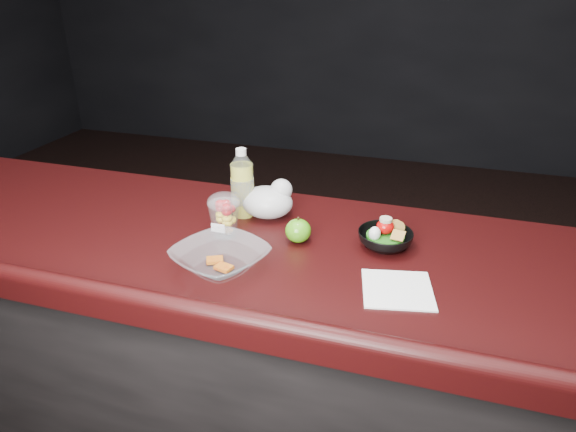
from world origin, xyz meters
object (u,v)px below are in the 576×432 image
object	(u,v)px
fruit_cup	(224,214)
snack_bowl	(385,238)
green_apple	(298,231)
lemonade_bottle	(242,188)
takeout_bowl	(220,258)

from	to	relation	value
fruit_cup	snack_bowl	world-z (taller)	fruit_cup
green_apple	snack_bowl	distance (m)	0.23
lemonade_bottle	snack_bowl	world-z (taller)	lemonade_bottle
fruit_cup	takeout_bowl	size ratio (longest dim) A/B	0.43
lemonade_bottle	fruit_cup	bearing A→B (deg)	-89.76
green_apple	takeout_bowl	distance (m)	0.24
lemonade_bottle	green_apple	bearing A→B (deg)	-29.11
fruit_cup	takeout_bowl	xyz separation A→B (m)	(0.06, -0.16, -0.04)
fruit_cup	lemonade_bottle	bearing A→B (deg)	90.24
lemonade_bottle	fruit_cup	world-z (taller)	lemonade_bottle
lemonade_bottle	takeout_bowl	world-z (taller)	lemonade_bottle
takeout_bowl	green_apple	bearing A→B (deg)	52.00
lemonade_bottle	fruit_cup	distance (m)	0.14
snack_bowl	takeout_bowl	distance (m)	0.44
green_apple	takeout_bowl	xyz separation A→B (m)	(-0.15, -0.19, -0.01)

